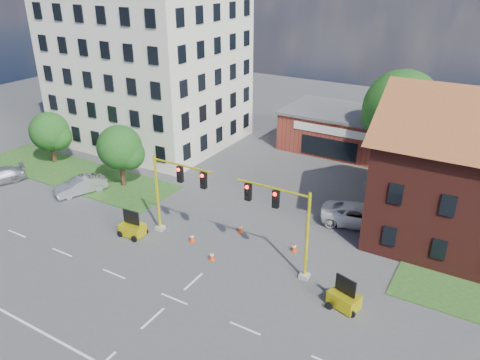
{
  "coord_description": "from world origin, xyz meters",
  "views": [
    {
      "loc": [
        15.07,
        -17.64,
        18.58
      ],
      "look_at": [
        -1.22,
        10.0,
        3.74
      ],
      "focal_mm": 35.0,
      "sensor_mm": 36.0,
      "label": 1
    }
  ],
  "objects": [
    {
      "name": "cone_a",
      "position": [
        -2.88,
        5.86,
        0.34
      ],
      "size": [
        0.4,
        0.4,
        0.7
      ],
      "color": "red",
      "rests_on": "ground"
    },
    {
      "name": "cone_c",
      "position": [
        -0.32,
        4.65,
        0.34
      ],
      "size": [
        0.4,
        0.4,
        0.7
      ],
      "color": "red",
      "rests_on": "ground"
    },
    {
      "name": "office_block",
      "position": [
        -20.0,
        21.9,
        10.31
      ],
      "size": [
        18.4,
        15.4,
        20.6
      ],
      "color": "silver",
      "rests_on": "ground"
    },
    {
      "name": "tree_nw_rear",
      "position": [
        -23.8,
        11.08,
        3.23
      ],
      "size": [
        4.09,
        3.89,
        5.33
      ],
      "color": "#352013",
      "rests_on": "ground"
    },
    {
      "name": "lane_markings",
      "position": [
        0.0,
        -3.0,
        0.01
      ],
      "size": [
        60.0,
        36.0,
        0.01
      ],
      "primitive_type": null,
      "color": "silver",
      "rests_on": "ground"
    },
    {
      "name": "signal_mast_west",
      "position": [
        -4.36,
        6.0,
        3.92
      ],
      "size": [
        5.3,
        0.6,
        6.2
      ],
      "color": "gray",
      "rests_on": "ground"
    },
    {
      "name": "cone_d",
      "position": [
        4.13,
        8.5,
        0.34
      ],
      "size": [
        0.4,
        0.4,
        0.7
      ],
      "color": "red",
      "rests_on": "ground"
    },
    {
      "name": "cone_b",
      "position": [
        -0.51,
        8.84,
        0.34
      ],
      "size": [
        0.4,
        0.4,
        0.7
      ],
      "color": "red",
      "rests_on": "ground"
    },
    {
      "name": "tree_nw_front",
      "position": [
        -13.8,
        10.58,
        3.6
      ],
      "size": [
        4.2,
        4.0,
        5.77
      ],
      "color": "#352013",
      "rests_on": "ground"
    },
    {
      "name": "brick_shop",
      "position": [
        0.0,
        29.98,
        2.16
      ],
      "size": [
        12.4,
        8.4,
        4.3
      ],
      "color": "maroon",
      "rests_on": "ground"
    },
    {
      "name": "trailer_east",
      "position": [
        9.15,
        4.55,
        0.63
      ],
      "size": [
        2.03,
        1.64,
        2.01
      ],
      "rotation": [
        0.0,
        0.0,
        -0.3
      ],
      "color": "yellow",
      "rests_on": "ground"
    },
    {
      "name": "pickup_white",
      "position": [
        6.96,
        14.53,
        0.83
      ],
      "size": [
        6.43,
        3.97,
        1.66
      ],
      "primitive_type": "imported",
      "rotation": [
        0.0,
        0.0,
        1.79
      ],
      "color": "white",
      "rests_on": "ground"
    },
    {
      "name": "grass_verge_nw",
      "position": [
        -20.0,
        10.0,
        0.04
      ],
      "size": [
        22.0,
        6.0,
        0.08
      ],
      "primitive_type": "cube",
      "color": "#214A1C",
      "rests_on": "ground"
    },
    {
      "name": "tree_large",
      "position": [
        6.87,
        27.08,
        5.95
      ],
      "size": [
        7.71,
        7.34,
        9.88
      ],
      "color": "#352013",
      "rests_on": "ground"
    },
    {
      "name": "sedan_silver_front",
      "position": [
        -16.14,
        7.4,
        0.75
      ],
      "size": [
        3.28,
        4.77,
        1.49
      ],
      "primitive_type": "imported",
      "rotation": [
        0.0,
        0.0,
        -0.42
      ],
      "color": "#A3A6AA",
      "rests_on": "ground"
    },
    {
      "name": "trailer_west",
      "position": [
        -7.22,
        4.3,
        0.63
      ],
      "size": [
        1.85,
        1.29,
        2.02
      ],
      "rotation": [
        0.0,
        0.0,
        0.06
      ],
      "color": "yellow",
      "rests_on": "ground"
    },
    {
      "name": "ground",
      "position": [
        0.0,
        0.0,
        0.0
      ],
      "size": [
        120.0,
        120.0,
        0.0
      ],
      "primitive_type": "plane",
      "color": "#454548",
      "rests_on": "ground"
    },
    {
      "name": "signal_mast_east",
      "position": [
        4.36,
        6.0,
        3.92
      ],
      "size": [
        5.3,
        0.6,
        6.2
      ],
      "color": "gray",
      "rests_on": "ground"
    }
  ]
}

